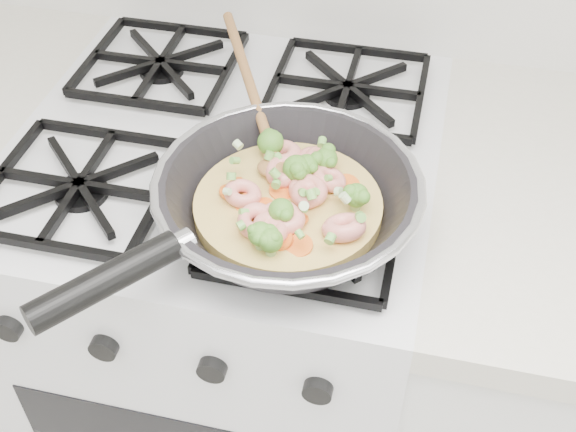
# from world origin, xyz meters

# --- Properties ---
(stove) EXTENTS (0.60, 0.60, 0.92)m
(stove) POSITION_xyz_m (0.00, 1.70, 0.46)
(stove) COLOR white
(stove) RESTS_ON ground
(skillet) EXTENTS (0.37, 0.57, 0.10)m
(skillet) POSITION_xyz_m (0.13, 1.54, 0.96)
(skillet) COLOR black
(skillet) RESTS_ON stove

